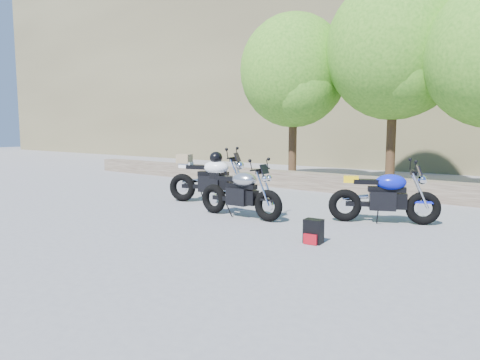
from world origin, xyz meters
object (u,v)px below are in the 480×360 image
(white_bike, at_px, (211,178))
(blue_bike, at_px, (384,197))
(backpack, at_px, (313,232))
(silver_bike, at_px, (240,193))

(white_bike, xyz_separation_m, blue_bike, (4.06, 0.40, -0.11))
(blue_bike, relative_size, backpack, 5.01)
(silver_bike, bearing_deg, backpack, -23.06)
(silver_bike, distance_m, backpack, 2.33)
(backpack, bearing_deg, blue_bike, 75.60)
(silver_bike, height_order, blue_bike, blue_bike)
(silver_bike, height_order, white_bike, white_bike)
(silver_bike, relative_size, white_bike, 0.92)
(white_bike, distance_m, blue_bike, 4.08)
(backpack, bearing_deg, white_bike, 148.82)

